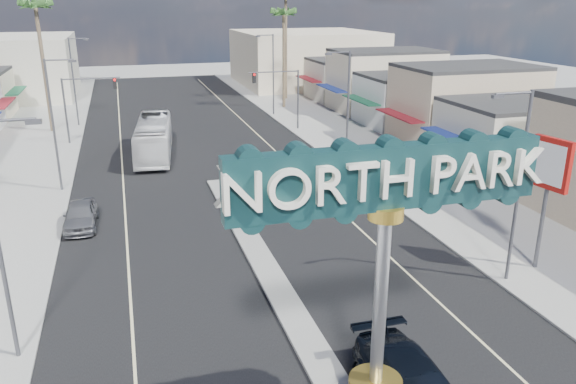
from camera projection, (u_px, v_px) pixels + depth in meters
ground at (214, 178)px, 41.82m from camera, size 160.00×160.00×0.00m
road at (214, 178)px, 41.82m from camera, size 20.00×120.00×0.01m
median_island at (268, 271)px, 27.29m from camera, size 1.30×30.00×0.16m
sidewalk_left at (9, 195)px, 38.02m from camera, size 8.00×120.00×0.12m
sidewalk_right at (385, 163)px, 45.57m from camera, size 8.00×120.00×0.12m
storefront_row_right at (418, 96)px, 59.09m from camera, size 12.00×42.00×6.00m
backdrop_far_right at (305, 58)px, 87.24m from camera, size 20.00×20.00×8.00m
gateway_sign at (382, 272)px, 14.49m from camera, size 8.20×1.50×9.15m
traffic_signal_left at (85, 97)px, 50.64m from camera, size 5.09×0.45×6.00m
traffic_signal_right at (281, 88)px, 55.59m from camera, size 5.09×0.45×6.00m
streetlight_l_near at (1, 232)px, 19.23m from camera, size 2.03×0.22×9.00m
streetlight_l_mid at (55, 119)px, 37.36m from camera, size 2.03×0.22×9.00m
streetlight_l_far at (75, 77)px, 57.30m from camera, size 2.03×0.22×9.00m
streetlight_r_near at (517, 179)px, 24.85m from camera, size 2.03×0.22×9.00m
streetlight_r_mid at (346, 103)px, 42.98m from camera, size 2.03×0.22×9.00m
streetlight_r_far at (272, 70)px, 62.92m from camera, size 2.03×0.22×9.00m
palm_left_far at (36, 12)px, 52.70m from camera, size 2.60×2.60×13.10m
palm_right_mid at (284, 18)px, 65.44m from camera, size 2.60×2.60×12.10m
palm_right_far at (286, 1)px, 70.84m from camera, size 2.60×2.60×14.10m
car_parked_left at (81, 215)px, 32.59m from camera, size 1.92×4.47×1.51m
city_bus at (154, 138)px, 47.24m from camera, size 3.90×11.56×3.16m
bank_pylon_sign at (550, 171)px, 26.10m from camera, size 0.61×2.04×6.50m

